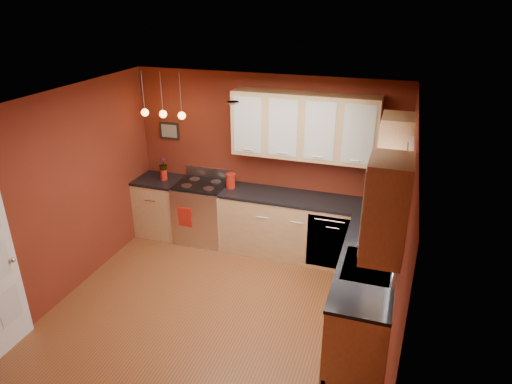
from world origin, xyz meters
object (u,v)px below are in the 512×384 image
(red_canister, at_px, (231,181))
(soap_pump, at_px, (381,262))
(gas_range, at_px, (203,212))
(coffee_maker, at_px, (371,197))
(sink, at_px, (367,267))

(red_canister, relative_size, soap_pump, 1.06)
(gas_range, relative_size, coffee_maker, 4.72)
(coffee_maker, bearing_deg, gas_range, -167.04)
(gas_range, distance_m, soap_pump, 3.22)
(gas_range, bearing_deg, coffee_maker, 2.08)
(sink, relative_size, red_canister, 3.16)
(gas_range, height_order, sink, sink)
(red_canister, bearing_deg, gas_range, -177.48)
(coffee_maker, bearing_deg, sink, -74.99)
(gas_range, bearing_deg, sink, -29.78)
(red_canister, bearing_deg, sink, -35.26)
(gas_range, bearing_deg, soap_pump, -29.64)
(gas_range, xyz_separation_m, soap_pump, (2.75, -1.57, 0.56))
(gas_range, xyz_separation_m, red_canister, (0.47, 0.02, 0.57))
(red_canister, relative_size, coffee_maker, 0.94)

